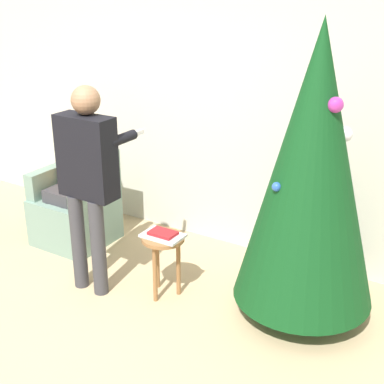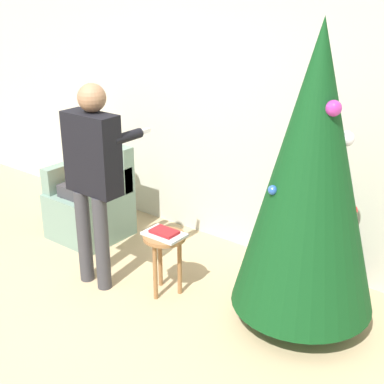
# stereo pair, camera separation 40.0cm
# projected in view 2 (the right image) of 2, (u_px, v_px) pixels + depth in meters

# --- Properties ---
(ground_plane) EXTENTS (14.00, 14.00, 0.00)m
(ground_plane) POSITION_uv_depth(u_px,v_px,m) (31.00, 341.00, 3.86)
(ground_plane) COLOR tan
(wall_back) EXTENTS (8.00, 0.06, 2.70)m
(wall_back) POSITION_uv_depth(u_px,v_px,m) (214.00, 104.00, 5.00)
(wall_back) COLOR beige
(wall_back) RESTS_ON ground_plane
(christmas_tree) EXTENTS (1.05, 1.05, 2.23)m
(christmas_tree) POSITION_uv_depth(u_px,v_px,m) (312.00, 173.00, 3.69)
(christmas_tree) COLOR brown
(christmas_tree) RESTS_ON ground_plane
(armchair) EXTENTS (0.67, 0.66, 0.92)m
(armchair) POSITION_uv_depth(u_px,v_px,m) (92.00, 203.00, 5.35)
(armchair) COLOR gray
(armchair) RESTS_ON ground_plane
(person_seated) EXTENTS (0.36, 0.46, 1.29)m
(person_seated) POSITION_uv_depth(u_px,v_px,m) (88.00, 169.00, 5.21)
(person_seated) COLOR #38383D
(person_seated) RESTS_ON ground_plane
(person_standing) EXTENTS (0.49, 0.57, 1.70)m
(person_standing) POSITION_uv_depth(u_px,v_px,m) (93.00, 168.00, 4.26)
(person_standing) COLOR #38383D
(person_standing) RESTS_ON ground_plane
(side_stool) EXTENTS (0.35, 0.35, 0.53)m
(side_stool) POSITION_uv_depth(u_px,v_px,m) (165.00, 247.00, 4.32)
(side_stool) COLOR olive
(side_stool) RESTS_ON ground_plane
(laptop) EXTENTS (0.33, 0.22, 0.02)m
(laptop) POSITION_uv_depth(u_px,v_px,m) (164.00, 234.00, 4.27)
(laptop) COLOR silver
(laptop) RESTS_ON side_stool
(book) EXTENTS (0.21, 0.14, 0.02)m
(book) POSITION_uv_depth(u_px,v_px,m) (164.00, 232.00, 4.26)
(book) COLOR #B21E23
(book) RESTS_ON laptop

